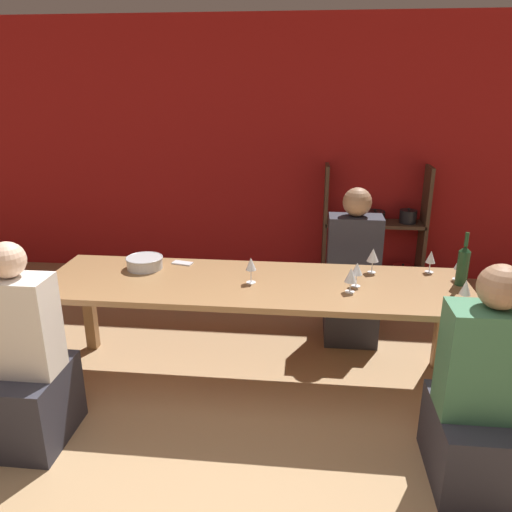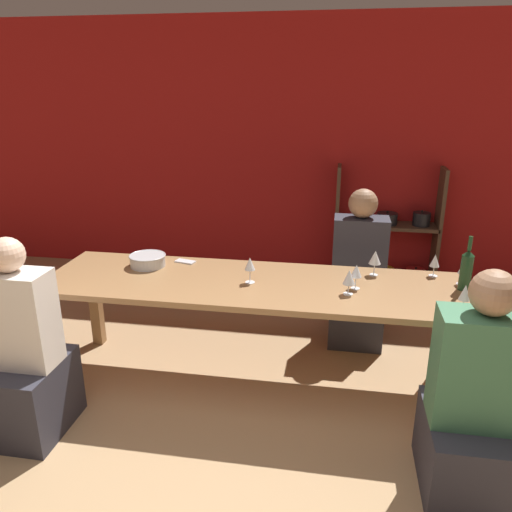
# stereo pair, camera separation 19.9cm
# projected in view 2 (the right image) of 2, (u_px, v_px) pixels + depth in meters

# --- Properties ---
(wall_back_red) EXTENTS (8.80, 0.06, 2.70)m
(wall_back_red) POSITION_uv_depth(u_px,v_px,m) (287.00, 152.00, 5.28)
(wall_back_red) COLOR #A31919
(wall_back_red) RESTS_ON ground_plane
(shelf_unit) EXTENTS (1.06, 0.30, 1.25)m
(shelf_unit) POSITION_uv_depth(u_px,v_px,m) (386.00, 246.00, 5.23)
(shelf_unit) COLOR #4C3828
(shelf_unit) RESTS_ON ground_plane
(dining_table) EXTENTS (2.87, 0.83, 0.77)m
(dining_table) POSITION_uv_depth(u_px,v_px,m) (254.00, 293.00, 3.39)
(dining_table) COLOR olive
(dining_table) RESTS_ON ground_plane
(mixing_bowl) EXTENTS (0.27, 0.27, 0.09)m
(mixing_bowl) POSITION_uv_depth(u_px,v_px,m) (148.00, 260.00, 3.64)
(mixing_bowl) COLOR #B7BABC
(mixing_bowl) RESTS_ON dining_table
(wine_bottle_green) EXTENTS (0.08, 0.08, 0.36)m
(wine_bottle_green) POSITION_uv_depth(u_px,v_px,m) (466.00, 269.00, 3.19)
(wine_bottle_green) COLOR #19381E
(wine_bottle_green) RESTS_ON dining_table
(wine_glass_empty_a) EXTENTS (0.07, 0.07, 0.18)m
(wine_glass_empty_a) POSITION_uv_depth(u_px,v_px,m) (250.00, 264.00, 3.31)
(wine_glass_empty_a) COLOR white
(wine_glass_empty_a) RESTS_ON dining_table
(wine_glass_red_a) EXTENTS (0.07, 0.07, 0.17)m
(wine_glass_red_a) POSITION_uv_depth(u_px,v_px,m) (464.00, 268.00, 3.28)
(wine_glass_red_a) COLOR white
(wine_glass_red_a) RESTS_ON dining_table
(wine_glass_empty_b) EXTENTS (0.07, 0.07, 0.18)m
(wine_glass_empty_b) POSITION_uv_depth(u_px,v_px,m) (465.00, 293.00, 2.87)
(wine_glass_empty_b) COLOR white
(wine_glass_empty_b) RESTS_ON dining_table
(wine_glass_empty_c) EXTENTS (0.07, 0.07, 0.17)m
(wine_glass_empty_c) POSITION_uv_depth(u_px,v_px,m) (356.00, 271.00, 3.21)
(wine_glass_empty_c) COLOR white
(wine_glass_empty_c) RESTS_ON dining_table
(wine_glass_red_b) EXTENTS (0.07, 0.07, 0.16)m
(wine_glass_red_b) POSITION_uv_depth(u_px,v_px,m) (435.00, 261.00, 3.43)
(wine_glass_red_b) COLOR white
(wine_glass_red_b) RESTS_ON dining_table
(wine_glass_empty_d) EXTENTS (0.08, 0.08, 0.16)m
(wine_glass_empty_d) POSITION_uv_depth(u_px,v_px,m) (349.00, 277.00, 3.13)
(wine_glass_empty_d) COLOR white
(wine_glass_empty_d) RESTS_ON dining_table
(wine_glass_white_a) EXTENTS (0.08, 0.08, 0.18)m
(wine_glass_white_a) POSITION_uv_depth(u_px,v_px,m) (375.00, 258.00, 3.44)
(wine_glass_white_a) COLOR white
(wine_glass_white_a) RESTS_ON dining_table
(cell_phone) EXTENTS (0.16, 0.10, 0.01)m
(cell_phone) POSITION_uv_depth(u_px,v_px,m) (185.00, 261.00, 3.73)
(cell_phone) COLOR silver
(cell_phone) RESTS_ON dining_table
(person_near_a) EXTENTS (0.45, 0.56, 1.23)m
(person_near_a) POSITION_uv_depth(u_px,v_px,m) (473.00, 415.00, 2.52)
(person_near_a) COLOR #2D2D38
(person_near_a) RESTS_ON ground_plane
(person_far_a) EXTENTS (0.43, 0.53, 1.27)m
(person_far_a) POSITION_uv_depth(u_px,v_px,m) (357.00, 286.00, 4.08)
(person_far_a) COLOR #2D2D38
(person_far_a) RESTS_ON ground_plane
(person_near_b) EXTENTS (0.41, 0.52, 1.24)m
(person_near_b) POSITION_uv_depth(u_px,v_px,m) (26.00, 365.00, 2.97)
(person_near_b) COLOR #2D2D38
(person_near_b) RESTS_ON ground_plane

